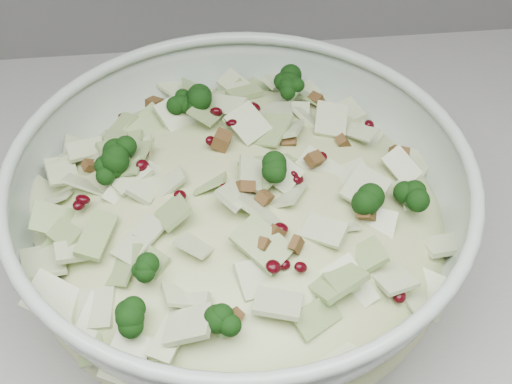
# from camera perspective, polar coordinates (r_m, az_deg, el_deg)

# --- Properties ---
(mixing_bowl) EXTENTS (0.44, 0.44, 0.15)m
(mixing_bowl) POSITION_cam_1_polar(r_m,az_deg,el_deg) (0.59, -1.20, -2.83)
(mixing_bowl) COLOR #B1C3B6
(mixing_bowl) RESTS_ON counter
(salad) EXTENTS (0.34, 0.34, 0.15)m
(salad) POSITION_cam_1_polar(r_m,az_deg,el_deg) (0.57, -1.24, -1.27)
(salad) COLOR #B9C486
(salad) RESTS_ON mixing_bowl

